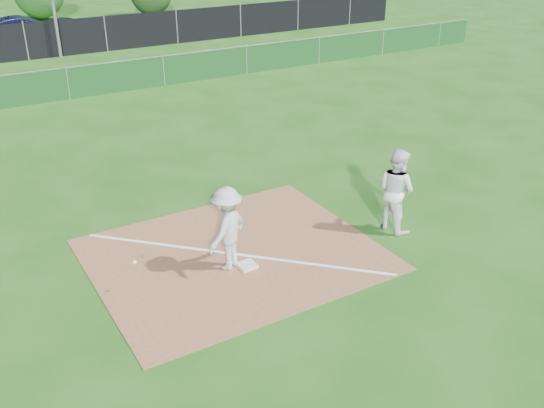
{
  "coord_description": "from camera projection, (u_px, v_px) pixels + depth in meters",
  "views": [
    {
      "loc": [
        -5.16,
        -9.19,
        6.82
      ],
      "look_at": [
        0.96,
        1.0,
        1.0
      ],
      "focal_mm": 40.0,
      "sensor_mm": 36.0,
      "label": 1
    }
  ],
  "objects": [
    {
      "name": "ground",
      "position": [
        109.0,
        136.0,
        20.17
      ],
      "size": [
        90.0,
        90.0,
        0.0
      ],
      "primitive_type": "plane",
      "color": "#1A4D10",
      "rests_on": "ground"
    },
    {
      "name": "infield_dirt",
      "position": [
        235.0,
        254.0,
        13.23
      ],
      "size": [
        6.0,
        5.0,
        0.02
      ],
      "primitive_type": "cube",
      "color": "brown",
      "rests_on": "ground"
    },
    {
      "name": "foul_line",
      "position": [
        235.0,
        254.0,
        13.22
      ],
      "size": [
        5.01,
        5.01,
        0.01
      ],
      "primitive_type": "cube",
      "rotation": [
        0.0,
        0.0,
        0.79
      ],
      "color": "white",
      "rests_on": "infield_dirt"
    },
    {
      "name": "green_fence",
      "position": [
        68.0,
        84.0,
        23.75
      ],
      "size": [
        44.0,
        0.05,
        1.2
      ],
      "primitive_type": "cube",
      "color": "#0F3714",
      "rests_on": "ground"
    },
    {
      "name": "black_fence",
      "position": [
        26.0,
        42.0,
        29.78
      ],
      "size": [
        46.0,
        0.04,
        1.8
      ],
      "primitive_type": "cube",
      "color": "black",
      "rests_on": "ground"
    },
    {
      "name": "parking_lot",
      "position": [
        11.0,
        43.0,
        34.03
      ],
      "size": [
        46.0,
        9.0,
        0.01
      ],
      "primitive_type": "cube",
      "color": "black",
      "rests_on": "ground"
    },
    {
      "name": "first_base",
      "position": [
        247.0,
        265.0,
        12.74
      ],
      "size": [
        0.37,
        0.37,
        0.08
      ],
      "primitive_type": "cube",
      "rotation": [
        0.0,
        0.0,
        0.04
      ],
      "color": "silver",
      "rests_on": "infield_dirt"
    },
    {
      "name": "play_at_first",
      "position": [
        227.0,
        228.0,
        12.39
      ],
      "size": [
        2.69,
        1.18,
        1.81
      ],
      "color": "silver",
      "rests_on": "infield_dirt"
    },
    {
      "name": "runner",
      "position": [
        396.0,
        190.0,
        13.92
      ],
      "size": [
        0.87,
        1.06,
        1.99
      ],
      "primitive_type": "imported",
      "rotation": [
        0.0,
        0.0,
        1.7
      ],
      "color": "white",
      "rests_on": "ground"
    },
    {
      "name": "car_mid",
      "position": [
        24.0,
        29.0,
        34.19
      ],
      "size": [
        4.19,
        1.77,
        1.35
      ],
      "primitive_type": "imported",
      "rotation": [
        0.0,
        0.0,
        1.48
      ],
      "color": "black",
      "rests_on": "parking_lot"
    },
    {
      "name": "car_right",
      "position": [
        69.0,
        29.0,
        34.15
      ],
      "size": [
        4.77,
        2.77,
        1.3
      ],
      "primitive_type": "imported",
      "rotation": [
        0.0,
        0.0,
        1.8
      ],
      "color": "black",
      "rests_on": "parking_lot"
    }
  ]
}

